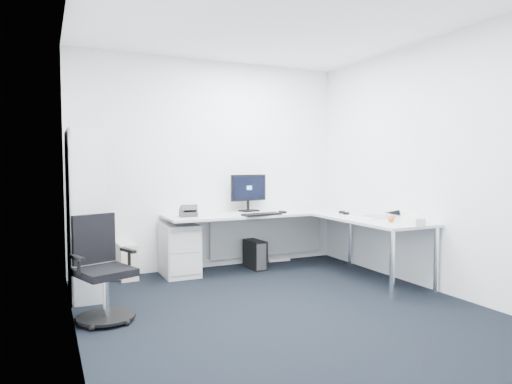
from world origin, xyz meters
name	(u,v)px	position (x,y,z in m)	size (l,w,h in m)	color
ground	(289,314)	(0.00, 0.00, 0.00)	(4.20, 4.20, 0.00)	black
ceiling	(291,12)	(0.00, 0.00, 2.70)	(4.20, 4.20, 0.00)	white
wall_back	(212,165)	(0.00, 2.10, 1.35)	(3.60, 0.02, 2.70)	white
wall_front	(505,169)	(0.00, -2.10, 1.35)	(3.60, 0.02, 2.70)	white
wall_left	(74,167)	(-1.80, 0.00, 1.35)	(0.02, 4.20, 2.70)	white
wall_right	(439,165)	(1.80, 0.00, 1.35)	(0.02, 4.20, 2.70)	white
l_desk	(273,245)	(0.55, 1.40, 0.36)	(2.50, 1.40, 0.73)	#BABCBC
drawer_pedestal	(180,250)	(-0.52, 1.81, 0.32)	(0.41, 0.51, 0.63)	#BABCBC
bookshelf	(85,213)	(-1.62, 1.45, 0.85)	(0.33, 0.85, 1.71)	silver
task_chair	(105,269)	(-1.54, 0.50, 0.46)	(0.52, 0.52, 0.92)	black
black_pc_tower	(255,254)	(0.46, 1.76, 0.18)	(0.17, 0.38, 0.37)	black
beige_pc_tower	(126,260)	(-1.14, 1.97, 0.21)	(0.20, 0.45, 0.42)	beige
power_strip	(279,260)	(0.96, 2.01, 0.02)	(0.32, 0.05, 0.04)	silver
monitor	(249,193)	(0.46, 1.95, 0.98)	(0.53, 0.17, 0.51)	black
black_keyboard	(262,214)	(0.43, 1.48, 0.74)	(0.50, 0.18, 0.02)	black
mouse	(283,212)	(0.77, 1.57, 0.74)	(0.06, 0.10, 0.03)	black
desk_phone	(188,211)	(-0.43, 1.74, 0.80)	(0.20, 0.20, 0.14)	#2C2B2E
laptop	(380,207)	(1.63, 0.72, 0.85)	(0.33, 0.32, 0.23)	#B9BAC0
white_keyboard	(360,218)	(1.32, 0.69, 0.74)	(0.12, 0.43, 0.01)	silver
headphones	(344,212)	(1.44, 1.17, 0.75)	(0.12, 0.19, 0.05)	black
orange_fruit	(391,219)	(1.43, 0.30, 0.77)	(0.07, 0.07, 0.07)	orange
tissue_box	(413,221)	(1.46, 0.00, 0.77)	(0.12, 0.23, 0.08)	silver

